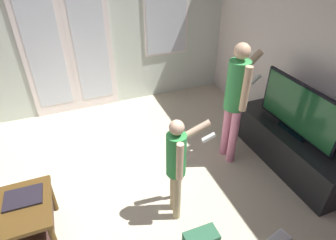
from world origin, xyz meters
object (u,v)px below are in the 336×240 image
object	(u,v)px
tv_stand	(288,148)
person_child	(177,162)
flat_screen_tv	(299,110)
laptop_closed	(23,197)
person_adult	(236,95)

from	to	relation	value
tv_stand	person_child	bearing A→B (deg)	-172.63
flat_screen_tv	laptop_closed	distance (m)	2.98
person_adult	laptop_closed	xyz separation A→B (m)	(-2.35, -0.28, -0.44)
tv_stand	person_adult	size ratio (longest dim) A/B	1.07
tv_stand	laptop_closed	size ratio (longest dim) A/B	5.02
tv_stand	person_child	size ratio (longest dim) A/B	1.41
tv_stand	laptop_closed	bearing A→B (deg)	178.17
tv_stand	person_child	world-z (taller)	person_child
person_child	laptop_closed	distance (m)	1.42
tv_stand	flat_screen_tv	size ratio (longest dim) A/B	1.45
tv_stand	flat_screen_tv	world-z (taller)	flat_screen_tv
flat_screen_tv	tv_stand	bearing A→B (deg)	-65.47
tv_stand	person_adult	world-z (taller)	person_adult
tv_stand	flat_screen_tv	bearing A→B (deg)	114.53
flat_screen_tv	person_adult	xyz separation A→B (m)	(-0.61, 0.37, 0.12)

